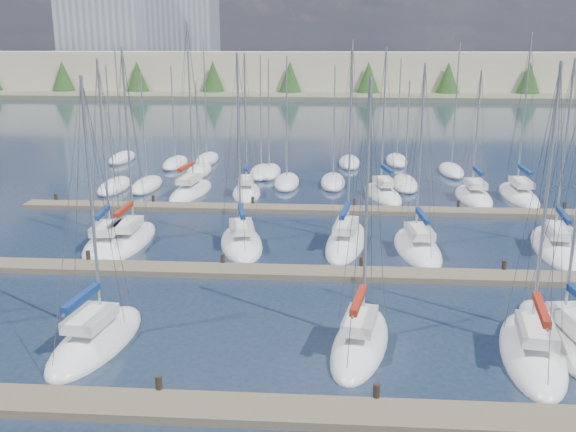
# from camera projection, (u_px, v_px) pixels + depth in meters

# --- Properties ---
(ground) EXTENTS (400.00, 400.00, 0.00)m
(ground) POSITION_uv_depth(u_px,v_px,m) (315.00, 148.00, 78.45)
(ground) COLOR #212E42
(ground) RESTS_ON ground
(dock_near) EXTENTS (44.00, 1.93, 1.10)m
(dock_near) POSITION_uv_depth(u_px,v_px,m) (264.00, 411.00, 22.65)
(dock_near) COLOR #6B5E4C
(dock_near) RESTS_ON ground
(dock_mid) EXTENTS (44.00, 1.93, 1.10)m
(dock_mid) POSITION_uv_depth(u_px,v_px,m) (291.00, 272.00, 36.11)
(dock_mid) COLOR #6B5E4C
(dock_mid) RESTS_ON ground
(dock_far) EXTENTS (44.00, 1.93, 1.10)m
(dock_far) POSITION_uv_depth(u_px,v_px,m) (303.00, 209.00, 49.58)
(dock_far) COLOR #6B5E4C
(dock_far) RESTS_ON ground
(sailboat_c) EXTENTS (3.53, 7.46, 12.19)m
(sailboat_c) POSITION_uv_depth(u_px,v_px,m) (96.00, 340.00, 27.90)
(sailboat_c) COLOR white
(sailboat_c) RESTS_ON ground
(sailboat_l) EXTENTS (3.21, 8.19, 12.24)m
(sailboat_l) POSITION_uv_depth(u_px,v_px,m) (417.00, 248.00, 40.31)
(sailboat_l) COLOR white
(sailboat_l) RESTS_ON ground
(sailboat_i) EXTENTS (2.32, 8.02, 13.19)m
(sailboat_i) POSITION_uv_depth(u_px,v_px,m) (131.00, 240.00, 41.79)
(sailboat_i) COLOR white
(sailboat_i) RESTS_ON ground
(sailboat_d) EXTENTS (3.59, 7.58, 12.15)m
(sailboat_d) POSITION_uv_depth(u_px,v_px,m) (360.00, 342.00, 27.71)
(sailboat_d) COLOR white
(sailboat_d) RESTS_ON ground
(sailboat_f) EXTENTS (3.59, 9.51, 13.20)m
(sailboat_f) POSITION_uv_depth(u_px,v_px,m) (570.00, 342.00, 27.69)
(sailboat_f) COLOR white
(sailboat_f) RESTS_ON ground
(sailboat_j) EXTENTS (4.12, 7.94, 12.84)m
(sailboat_j) POSITION_uv_depth(u_px,v_px,m) (241.00, 243.00, 41.28)
(sailboat_j) COLOR white
(sailboat_j) RESTS_ON ground
(sailboat_n) EXTENTS (3.51, 8.61, 15.02)m
(sailboat_n) POSITION_uv_depth(u_px,v_px,m) (191.00, 191.00, 55.23)
(sailboat_n) COLOR white
(sailboat_n) RESTS_ON ground
(sailboat_m) EXTENTS (4.00, 9.31, 12.51)m
(sailboat_m) POSITION_uv_depth(u_px,v_px,m) (556.00, 246.00, 40.55)
(sailboat_m) COLOR white
(sailboat_m) RESTS_ON ground
(sailboat_h) EXTENTS (3.43, 7.54, 12.47)m
(sailboat_h) POSITION_uv_depth(u_px,v_px,m) (109.00, 244.00, 40.98)
(sailboat_h) COLOR white
(sailboat_h) RESTS_ON ground
(sailboat_o) EXTENTS (3.07, 6.75, 12.51)m
(sailboat_o) POSITION_uv_depth(u_px,v_px,m) (246.00, 192.00, 54.84)
(sailboat_o) COLOR white
(sailboat_o) RESTS_ON ground
(sailboat_k) EXTENTS (3.62, 9.19, 13.56)m
(sailboat_k) POSITION_uv_depth(u_px,v_px,m) (346.00, 241.00, 41.60)
(sailboat_k) COLOR white
(sailboat_k) RESTS_ON ground
(sailboat_r) EXTENTS (2.54, 8.68, 14.14)m
(sailboat_r) POSITION_uv_depth(u_px,v_px,m) (519.00, 195.00, 53.94)
(sailboat_r) COLOR white
(sailboat_r) RESTS_ON ground
(sailboat_q) EXTENTS (2.76, 7.63, 11.20)m
(sailboat_q) POSITION_uv_depth(u_px,v_px,m) (473.00, 197.00, 53.47)
(sailboat_q) COLOR white
(sailboat_q) RESTS_ON ground
(sailboat_e) EXTENTS (3.78, 8.28, 12.78)m
(sailboat_e) POSITION_uv_depth(u_px,v_px,m) (532.00, 351.00, 26.87)
(sailboat_e) COLOR white
(sailboat_e) RESTS_ON ground
(sailboat_p) EXTENTS (3.94, 7.90, 12.94)m
(sailboat_p) POSITION_uv_depth(u_px,v_px,m) (383.00, 194.00, 54.24)
(sailboat_p) COLOR white
(sailboat_p) RESTS_ON ground
(distant_boats) EXTENTS (36.93, 20.75, 13.30)m
(distant_boats) POSITION_uv_depth(u_px,v_px,m) (265.00, 171.00, 63.06)
(distant_boats) COLOR #9EA0A5
(distant_boats) RESTS_ON ground
(shoreline) EXTENTS (400.00, 60.00, 38.00)m
(shoreline) POSITION_uv_depth(u_px,v_px,m) (274.00, 61.00, 163.71)
(shoreline) COLOR #666B51
(shoreline) RESTS_ON ground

